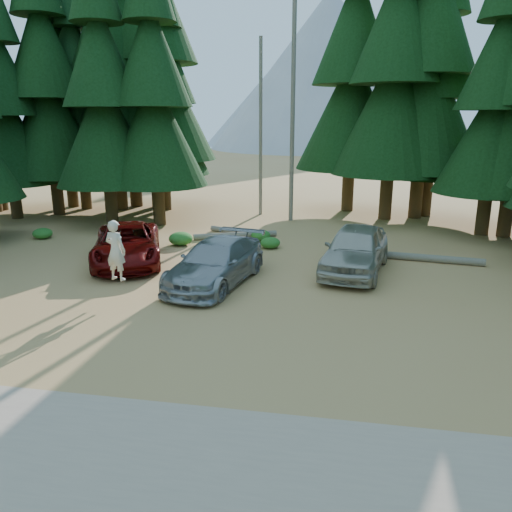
% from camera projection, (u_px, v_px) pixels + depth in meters
% --- Properties ---
extents(ground, '(160.00, 160.00, 0.00)m').
position_uv_depth(ground, '(211.00, 315.00, 14.81)').
color(ground, tan).
rests_on(ground, ground).
extents(gravel_strip, '(26.00, 3.50, 0.01)m').
position_uv_depth(gravel_strip, '(114.00, 455.00, 8.64)').
color(gravel_strip, tan).
rests_on(gravel_strip, ground).
extents(forest_belt_north, '(36.00, 7.00, 22.00)m').
position_uv_depth(forest_belt_north, '(278.00, 218.00, 29.04)').
color(forest_belt_north, black).
rests_on(forest_belt_north, ground).
extents(snag_front, '(0.24, 0.24, 12.00)m').
position_uv_depth(snag_front, '(293.00, 111.00, 26.82)').
color(snag_front, '#686253').
rests_on(snag_front, ground).
extents(snag_back, '(0.20, 0.20, 10.00)m').
position_uv_depth(snag_back, '(261.00, 129.00, 28.85)').
color(snag_back, '#686253').
rests_on(snag_back, ground).
extents(mountain_peak, '(48.00, 50.00, 28.00)m').
position_uv_depth(mountain_peak, '(316.00, 79.00, 95.53)').
color(mountain_peak, '#919499').
rests_on(mountain_peak, ground).
extents(red_pickup, '(4.41, 6.07, 1.53)m').
position_uv_depth(red_pickup, '(127.00, 244.00, 19.96)').
color(red_pickup, '#550807').
rests_on(red_pickup, ground).
extents(silver_minivan_center, '(3.08, 5.56, 1.52)m').
position_uv_depth(silver_minivan_center, '(216.00, 263.00, 17.43)').
color(silver_minivan_center, '#9DA0A4').
rests_on(silver_minivan_center, ground).
extents(silver_minivan_right, '(2.98, 5.48, 1.77)m').
position_uv_depth(silver_minivan_right, '(356.00, 249.00, 18.74)').
color(silver_minivan_right, '#B9B3A5').
rests_on(silver_minivan_right, ground).
extents(frisbee_player, '(0.80, 0.62, 1.95)m').
position_uv_depth(frisbee_player, '(116.00, 250.00, 15.75)').
color(frisbee_player, beige).
rests_on(frisbee_player, ground).
extents(log_left, '(3.88, 1.77, 0.29)m').
position_uv_depth(log_left, '(235.00, 235.00, 24.18)').
color(log_left, '#686253').
rests_on(log_left, ground).
extents(log_mid, '(3.19, 1.46, 0.27)m').
position_uv_depth(log_mid, '(239.00, 232.00, 24.94)').
color(log_mid, '#686253').
rests_on(log_mid, ground).
extents(log_right, '(4.70, 0.95, 0.30)m').
position_uv_depth(log_right, '(423.00, 258.00, 20.28)').
color(log_right, '#686253').
rests_on(log_right, ground).
extents(shrub_far_left, '(1.10, 1.10, 0.60)m').
position_uv_depth(shrub_far_left, '(181.00, 239.00, 22.85)').
color(shrub_far_left, '#225B1B').
rests_on(shrub_far_left, ground).
extents(shrub_left, '(0.74, 0.74, 0.41)m').
position_uv_depth(shrub_left, '(142.00, 245.00, 22.17)').
color(shrub_left, '#225B1B').
rests_on(shrub_left, ground).
extents(shrub_center_left, '(0.92, 0.92, 0.51)m').
position_uv_depth(shrub_center_left, '(261.00, 235.00, 23.73)').
color(shrub_center_left, '#225B1B').
rests_on(shrub_center_left, ground).
extents(shrub_center_right, '(0.87, 0.87, 0.48)m').
position_uv_depth(shrub_center_right, '(221.00, 245.00, 21.91)').
color(shrub_center_right, '#225B1B').
rests_on(shrub_center_right, ground).
extents(shrub_right, '(0.90, 0.90, 0.49)m').
position_uv_depth(shrub_right, '(270.00, 243.00, 22.32)').
color(shrub_right, '#225B1B').
rests_on(shrub_right, ground).
extents(shrub_far_right, '(1.12, 1.12, 0.62)m').
position_uv_depth(shrub_far_right, '(355.00, 238.00, 22.88)').
color(shrub_far_right, '#225B1B').
rests_on(shrub_far_right, ground).
extents(shrub_edge_west, '(0.92, 0.92, 0.51)m').
position_uv_depth(shrub_edge_west, '(43.00, 233.00, 24.08)').
color(shrub_edge_west, '#225B1B').
rests_on(shrub_edge_west, ground).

